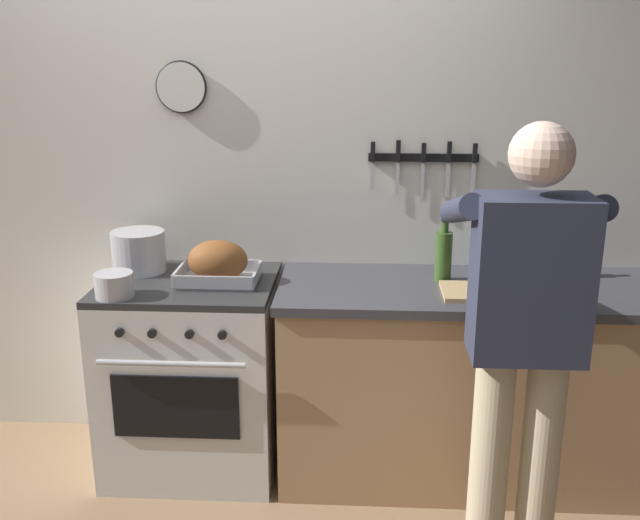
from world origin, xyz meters
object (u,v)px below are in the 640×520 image
at_px(person_cook, 525,329).
at_px(saucepan, 114,285).
at_px(bottle_olive_oil, 443,255).
at_px(bottle_dish_soap, 504,258).
at_px(roasting_pan, 218,263).
at_px(cutting_board, 486,292).
at_px(stove, 193,374).
at_px(bottle_vinegar, 551,253).
at_px(stock_pot, 139,251).

relative_size(person_cook, saucepan, 10.53).
height_order(bottle_olive_oil, bottle_dish_soap, bottle_olive_oil).
xyz_separation_m(roasting_pan, cutting_board, (1.14, -0.10, -0.08)).
height_order(saucepan, bottle_olive_oil, bottle_olive_oil).
height_order(stove, cutting_board, cutting_board).
bearing_deg(stove, bottle_vinegar, 5.06).
bearing_deg(cutting_board, bottle_olive_oil, 132.06).
bearing_deg(bottle_dish_soap, roasting_pan, -173.67).
bearing_deg(roasting_pan, stock_pot, 159.94).
bearing_deg(bottle_vinegar, saucepan, -168.76).
relative_size(stove, roasting_pan, 2.56).
height_order(cutting_board, bottle_vinegar, bottle_vinegar).
bearing_deg(roasting_pan, bottle_olive_oil, 4.62).
relative_size(saucepan, cutting_board, 0.44).
bearing_deg(bottle_vinegar, stove, -174.94).
relative_size(roasting_pan, stock_pot, 1.46).
bearing_deg(saucepan, roasting_pan, 28.68).
xyz_separation_m(roasting_pan, saucepan, (-0.39, -0.21, -0.04)).
bearing_deg(cutting_board, roasting_pan, 175.10).
relative_size(stove, bottle_olive_oil, 3.21).
bearing_deg(bottle_vinegar, stock_pot, -179.66).
distance_m(bottle_olive_oil, bottle_dish_soap, 0.28).
bearing_deg(bottle_vinegar, roasting_pan, -173.96).
bearing_deg(bottle_vinegar, bottle_olive_oil, -171.10).
xyz_separation_m(bottle_dish_soap, bottle_vinegar, (0.21, 0.02, 0.02)).
distance_m(stock_pot, bottle_olive_oil, 1.37).
xyz_separation_m(stove, bottle_vinegar, (1.60, 0.14, 0.56)).
distance_m(stove, bottle_vinegar, 1.70).
distance_m(cutting_board, bottle_olive_oil, 0.26).
distance_m(stove, stock_pot, 0.61).
relative_size(stock_pot, bottle_olive_oil, 0.86).
relative_size(stove, bottle_dish_soap, 4.05).
height_order(person_cook, saucepan, person_cook).
xyz_separation_m(cutting_board, bottle_vinegar, (0.32, 0.25, 0.10)).
bearing_deg(bottle_vinegar, bottle_dish_soap, -175.76).
xyz_separation_m(person_cook, roasting_pan, (-1.18, 0.60, 0.03)).
bearing_deg(cutting_board, saucepan, -175.68).
xyz_separation_m(stove, roasting_pan, (0.14, -0.01, 0.54)).
distance_m(stove, cutting_board, 1.36).
xyz_separation_m(saucepan, bottle_olive_oil, (1.37, 0.29, 0.07)).
xyz_separation_m(stock_pot, bottle_dish_soap, (1.64, -0.00, -0.00)).
xyz_separation_m(stove, bottle_olive_oil, (1.12, 0.07, 0.57)).
bearing_deg(bottle_olive_oil, roasting_pan, -175.38).
bearing_deg(saucepan, bottle_olive_oil, 12.05).
bearing_deg(bottle_dish_soap, stock_pot, 179.85).
bearing_deg(stock_pot, bottle_olive_oil, -2.69).
bearing_deg(stock_pot, bottle_vinegar, 0.34).
height_order(stock_pot, bottle_olive_oil, bottle_olive_oil).
height_order(stock_pot, bottle_vinegar, bottle_vinegar).
height_order(saucepan, bottle_vinegar, bottle_vinegar).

